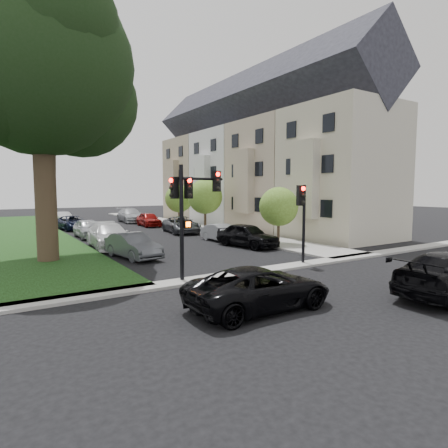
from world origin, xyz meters
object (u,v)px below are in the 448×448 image
car_parked_2 (181,225)px  car_parked_5 (133,246)px  traffic_signal_main (189,202)px  car_parked_1 (222,233)px  car_parked_3 (149,219)px  small_tree_b (205,197)px  car_parked_6 (109,236)px  car_parked_8 (73,223)px  car_parked_0 (247,235)px  car_parked_4 (131,215)px  car_cross_near (259,288)px  traffic_signal_secondary (302,209)px  small_tree_c (179,199)px  small_tree_a (279,207)px  car_parked_9 (62,218)px  car_parked_7 (88,228)px  eucalyptus (38,64)px

car_parked_2 → car_parked_5: (-7.53, -9.44, -0.01)m
traffic_signal_main → car_parked_1: 12.17m
car_parked_3 → car_parked_5: bearing=-110.8°
small_tree_b → car_parked_6: (-10.05, -5.12, -2.34)m
car_parked_5 → car_parked_8: 17.11m
car_parked_0 → car_parked_3: bearing=82.2°
small_tree_b → car_parked_4: size_ratio=0.86×
car_cross_near → car_parked_6: car_parked_6 is taller
traffic_signal_main → traffic_signal_secondary: 6.28m
small_tree_c → car_parked_6: 14.75m
car_parked_6 → small_tree_a: bearing=-23.8°
small_tree_a → small_tree_b: (0.00, 10.14, 0.50)m
small_tree_c → car_parked_8: 10.43m
car_parked_9 → small_tree_a: bearing=-78.5°
car_parked_8 → car_parked_9: (0.04, 5.92, 0.02)m
car_parked_2 → traffic_signal_main: bearing=-106.2°
traffic_signal_main → car_parked_4: traffic_signal_main is taller
car_parked_6 → car_parked_5: bearing=-85.8°
small_tree_b → car_parked_7: size_ratio=1.10×
small_tree_c → car_parked_3: 3.74m
traffic_signal_main → car_parked_3: 23.91m
traffic_signal_main → car_parked_9: 29.47m
traffic_signal_secondary → car_parked_7: 18.14m
eucalyptus → traffic_signal_secondary: (10.77, -7.57, -7.23)m
car_parked_5 → car_parked_0: bearing=-10.0°
car_cross_near → small_tree_c: bearing=-20.1°
small_tree_c → car_parked_7: 11.24m
car_parked_3 → car_cross_near: bearing=-100.9°
traffic_signal_main → car_parked_5: bearing=92.8°
small_tree_a → car_parked_5: (-9.93, 0.66, -1.94)m
car_cross_near → car_parked_4: (6.63, 32.80, 0.12)m
car_parked_2 → traffic_signal_secondary: bearing=-85.0°
eucalyptus → small_tree_a: bearing=-7.5°
car_parked_1 → car_parked_6: bearing=166.0°
car_parked_2 → car_parked_5: car_parked_2 is taller
traffic_signal_secondary → car_parked_0: 6.68m
car_parked_0 → car_parked_8: size_ratio=0.97×
car_parked_1 → car_parked_9: (-7.68, 20.04, 0.05)m
car_parked_1 → car_parked_5: 8.24m
car_parked_5 → car_parked_4: bearing=62.7°
small_tree_b → car_parked_4: 13.07m
car_parked_0 → car_parked_2: bearing=81.6°
traffic_signal_main → car_parked_4: size_ratio=0.87×
small_tree_c → car_parked_4: (-2.78, 7.07, -2.04)m
car_parked_2 → car_parked_3: size_ratio=1.21×
car_cross_near → car_parked_8: size_ratio=1.03×
car_parked_3 → car_parked_7: 9.49m
car_parked_1 → traffic_signal_main: bearing=-132.5°
traffic_signal_main → car_parked_7: (-0.42, 16.70, -2.58)m
small_tree_b → car_parked_4: bearing=102.5°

